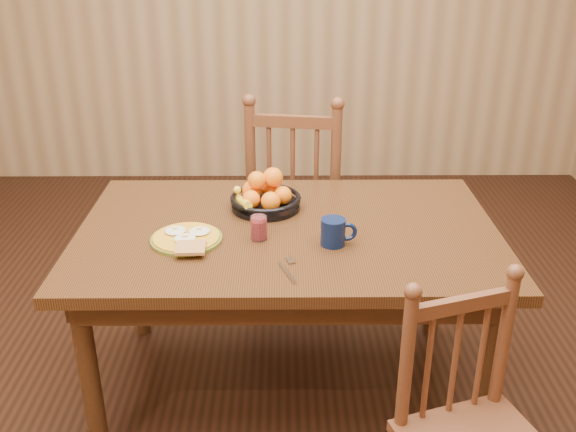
{
  "coord_description": "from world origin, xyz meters",
  "views": [
    {
      "loc": [
        -0.02,
        -2.21,
        1.82
      ],
      "look_at": [
        0.0,
        0.0,
        0.8
      ],
      "focal_mm": 40.0,
      "sensor_mm": 36.0,
      "label": 1
    }
  ],
  "objects_px": {
    "dining_table": "(288,248)",
    "breakfast_plate": "(187,238)",
    "chair_far": "(297,201)",
    "coffee_mug": "(334,232)",
    "fruit_bowl": "(265,196)"
  },
  "relations": [
    {
      "from": "dining_table",
      "to": "breakfast_plate",
      "type": "relative_size",
      "value": 5.54
    },
    {
      "from": "breakfast_plate",
      "to": "dining_table",
      "type": "bearing_deg",
      "value": 16.42
    },
    {
      "from": "chair_far",
      "to": "coffee_mug",
      "type": "bearing_deg",
      "value": 105.81
    },
    {
      "from": "chair_far",
      "to": "breakfast_plate",
      "type": "bearing_deg",
      "value": 73.01
    },
    {
      "from": "coffee_mug",
      "to": "chair_far",
      "type": "bearing_deg",
      "value": 97.15
    },
    {
      "from": "coffee_mug",
      "to": "fruit_bowl",
      "type": "bearing_deg",
      "value": 128.23
    },
    {
      "from": "coffee_mug",
      "to": "fruit_bowl",
      "type": "xyz_separation_m",
      "value": [
        -0.26,
        0.33,
        0.0
      ]
    },
    {
      "from": "breakfast_plate",
      "to": "coffee_mug",
      "type": "height_order",
      "value": "coffee_mug"
    },
    {
      "from": "dining_table",
      "to": "coffee_mug",
      "type": "xyz_separation_m",
      "value": [
        0.17,
        -0.14,
        0.14
      ]
    },
    {
      "from": "fruit_bowl",
      "to": "breakfast_plate",
      "type": "bearing_deg",
      "value": -133.09
    },
    {
      "from": "fruit_bowl",
      "to": "coffee_mug",
      "type": "bearing_deg",
      "value": -51.77
    },
    {
      "from": "dining_table",
      "to": "coffee_mug",
      "type": "bearing_deg",
      "value": -39.96
    },
    {
      "from": "chair_far",
      "to": "dining_table",
      "type": "bearing_deg",
      "value": 94.84
    },
    {
      "from": "dining_table",
      "to": "breakfast_plate",
      "type": "bearing_deg",
      "value": -163.58
    },
    {
      "from": "dining_table",
      "to": "breakfast_plate",
      "type": "distance_m",
      "value": 0.4
    }
  ]
}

